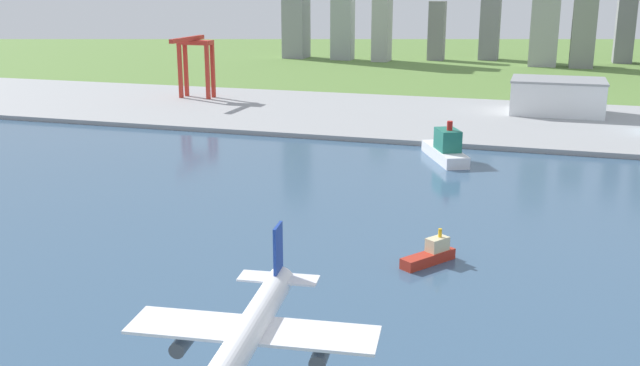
{
  "coord_description": "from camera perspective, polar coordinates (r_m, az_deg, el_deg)",
  "views": [
    {
      "loc": [
        59.81,
        84.87,
        74.29
      ],
      "look_at": [
        7.19,
        255.9,
        25.19
      ],
      "focal_mm": 41.02,
      "sensor_mm": 36.0,
      "label": 1
    }
  ],
  "objects": [
    {
      "name": "warehouse_main",
      "position": [
        438.48,
        18.03,
        6.47
      ],
      "size": [
        51.39,
        36.3,
        19.52
      ],
      "color": "white",
      "rests_on": "industrial_pier"
    },
    {
      "name": "tugboat_small",
      "position": [
        202.88,
        8.63,
        -5.53
      ],
      "size": [
        13.48,
        16.82,
        9.14
      ],
      "color": "#B22D1E",
      "rests_on": "water_bay"
    },
    {
      "name": "ground_plane",
      "position": [
        235.33,
        1.49,
        -3.06
      ],
      "size": [
        2400.0,
        2400.0,
        0.0
      ],
      "primitive_type": "plane",
      "color": "#597E39"
    },
    {
      "name": "airplane_landing",
      "position": [
        111.98,
        -5.69,
        -11.71
      ],
      "size": [
        39.55,
        47.21,
        15.18
      ],
      "color": "white"
    },
    {
      "name": "water_bay",
      "position": [
        182.08,
        -3.68,
        -8.75
      ],
      "size": [
        840.0,
        360.0,
        0.15
      ],
      "primitive_type": "cube",
      "color": "#385675",
      "rests_on": "ground"
    },
    {
      "name": "ferry_boat",
      "position": [
        320.08,
        9.78,
        2.65
      ],
      "size": [
        25.12,
        38.51,
        17.87
      ],
      "color": "white",
      "rests_on": "water_bay"
    },
    {
      "name": "port_crane_red",
      "position": [
        478.54,
        -9.78,
        9.88
      ],
      "size": [
        21.62,
        42.67,
        39.39
      ],
      "color": "#B72D23",
      "rests_on": "industrial_pier"
    },
    {
      "name": "industrial_pier",
      "position": [
        415.99,
        8.6,
        5.06
      ],
      "size": [
        840.0,
        140.0,
        2.5
      ],
      "primitive_type": "cube",
      "color": "#95979A",
      "rests_on": "ground"
    }
  ]
}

